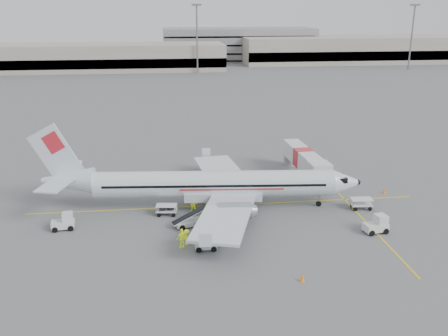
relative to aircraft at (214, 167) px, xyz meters
The scene contains 26 objects.
ground 5.03m from the aircraft, 21.25° to the left, with size 360.00×360.00×0.00m, color #56595B.
stripe_lead 5.03m from the aircraft, 21.25° to the left, with size 44.00×0.20×0.01m, color yellow.
stripe_cross 17.76m from the aircraft, 25.88° to the right, with size 0.20×20.00×0.01m, color yellow.
terminal_west 136.13m from the aircraft, 106.48° to the left, with size 110.00×22.00×9.00m, color gray, non-canonical shape.
terminal_east 162.10m from the aircraft, 63.87° to the left, with size 90.00×26.00×10.00m, color gray, non-canonical shape.
parking_garage 162.71m from the aircraft, 80.67° to the left, with size 62.00×24.00×14.00m, color slate, non-canonical shape.
treeline 175.55m from the aircraft, 89.55° to the left, with size 300.00×3.00×6.00m, color black, non-canonical shape.
mast_center 118.87m from the aircraft, 86.92° to the left, with size 3.20×1.20×22.00m, color slate, non-canonical shape.
mast_east 143.92m from the aircraft, 55.53° to the left, with size 3.20×1.20×22.00m, color slate, non-canonical shape.
aircraft is the anchor object (origin of this frame).
jet_bridge 15.53m from the aircraft, 34.85° to the left, with size 2.79×14.88×3.91m, color silver, non-canonical shape.
belt_loader 6.57m from the aircraft, 122.63° to the right, with size 4.31×1.62×2.34m, color silver, non-canonical shape.
tug_fore 17.89m from the aircraft, 28.69° to the right, with size 2.34×1.34×1.81m, color silver, non-canonical shape.
tug_mid 10.92m from the aircraft, 100.33° to the right, with size 2.05×1.17×1.58m, color silver, non-canonical shape.
tug_aft 16.78m from the aircraft, 166.26° to the right, with size 2.24×1.28×1.73m, color silver, non-canonical shape.
cart_loaded_a 7.04m from the aircraft, 81.51° to the right, with size 2.15×1.27×1.12m, color silver, non-canonical shape.
cart_loaded_b 6.98m from the aircraft, 164.75° to the right, with size 2.24×1.32×1.17m, color silver, non-canonical shape.
cart_empty_a 5.91m from the aircraft, 78.44° to the right, with size 2.54×1.50×1.32m, color silver, non-canonical shape.
cart_empty_b 16.90m from the aircraft, ahead, with size 2.37×1.40×1.24m, color silver, non-canonical shape.
cone_nose 21.44m from the aircraft, ahead, with size 0.41×0.41×0.67m, color orange.
cone_port 16.20m from the aircraft, 88.07° to the left, with size 0.43×0.43×0.70m, color orange.
cone_stbd 18.09m from the aircraft, 71.53° to the right, with size 0.40×0.40×0.65m, color orange.
crew_a 4.04m from the aircraft, 129.80° to the right, with size 0.70×0.46×1.93m, color #CBE615.
crew_b 4.67m from the aircraft, 158.16° to the right, with size 0.90×0.70×1.85m, color #CBE615.
crew_c 10.42m from the aircraft, 111.63° to the right, with size 1.04×0.60×1.61m, color #CBE615.
crew_d 10.91m from the aircraft, 113.09° to the right, with size 1.13×0.47×1.93m, color #CBE615.
Camera 1 is at (-6.56, -52.27, 21.59)m, focal length 40.00 mm.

